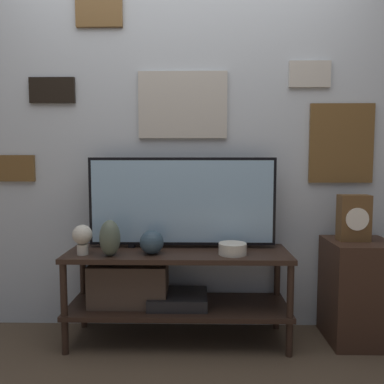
{
  "coord_description": "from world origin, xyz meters",
  "views": [
    {
      "loc": [
        0.13,
        -2.01,
        1.13
      ],
      "look_at": [
        0.09,
        0.25,
        0.93
      ],
      "focal_mm": 35.0,
      "sensor_mm": 36.0,
      "label": 1
    }
  ],
  "objects_px": {
    "vase_wide_bowl": "(233,249)",
    "mantel_clock": "(354,218)",
    "vase_urn_stoneware": "(110,238)",
    "television": "(182,202)",
    "decorative_bust": "(82,237)",
    "vase_round_glass": "(152,242)"
  },
  "relations": [
    {
      "from": "vase_wide_bowl",
      "to": "mantel_clock",
      "type": "height_order",
      "value": "mantel_clock"
    },
    {
      "from": "vase_urn_stoneware",
      "to": "vase_wide_bowl",
      "type": "height_order",
      "value": "vase_urn_stoneware"
    },
    {
      "from": "television",
      "to": "mantel_clock",
      "type": "relative_size",
      "value": 4.16
    },
    {
      "from": "television",
      "to": "decorative_bust",
      "type": "relative_size",
      "value": 6.61
    },
    {
      "from": "decorative_bust",
      "to": "television",
      "type": "bearing_deg",
      "value": 17.93
    },
    {
      "from": "television",
      "to": "mantel_clock",
      "type": "height_order",
      "value": "television"
    },
    {
      "from": "vase_round_glass",
      "to": "vase_urn_stoneware",
      "type": "xyz_separation_m",
      "value": [
        -0.24,
        -0.05,
        0.03
      ]
    },
    {
      "from": "vase_round_glass",
      "to": "vase_wide_bowl",
      "type": "relative_size",
      "value": 0.87
    },
    {
      "from": "vase_urn_stoneware",
      "to": "decorative_bust",
      "type": "relative_size",
      "value": 1.19
    },
    {
      "from": "television",
      "to": "vase_wide_bowl",
      "type": "relative_size",
      "value": 7.11
    },
    {
      "from": "mantel_clock",
      "to": "vase_round_glass",
      "type": "bearing_deg",
      "value": -175.17
    },
    {
      "from": "television",
      "to": "vase_wide_bowl",
      "type": "height_order",
      "value": "television"
    },
    {
      "from": "vase_wide_bowl",
      "to": "vase_round_glass",
      "type": "bearing_deg",
      "value": 179.51
    },
    {
      "from": "vase_urn_stoneware",
      "to": "decorative_bust",
      "type": "height_order",
      "value": "vase_urn_stoneware"
    },
    {
      "from": "television",
      "to": "vase_round_glass",
      "type": "bearing_deg",
      "value": -136.93
    },
    {
      "from": "vase_urn_stoneware",
      "to": "vase_wide_bowl",
      "type": "xyz_separation_m",
      "value": [
        0.72,
        0.05,
        -0.07
      ]
    },
    {
      "from": "decorative_bust",
      "to": "vase_round_glass",
      "type": "bearing_deg",
      "value": 3.56
    },
    {
      "from": "vase_round_glass",
      "to": "mantel_clock",
      "type": "distance_m",
      "value": 1.24
    },
    {
      "from": "vase_wide_bowl",
      "to": "decorative_bust",
      "type": "distance_m",
      "value": 0.89
    },
    {
      "from": "vase_round_glass",
      "to": "vase_wide_bowl",
      "type": "distance_m",
      "value": 0.48
    },
    {
      "from": "vase_round_glass",
      "to": "vase_wide_bowl",
      "type": "xyz_separation_m",
      "value": [
        0.48,
        -0.0,
        -0.04
      ]
    },
    {
      "from": "decorative_bust",
      "to": "mantel_clock",
      "type": "distance_m",
      "value": 1.65
    }
  ]
}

